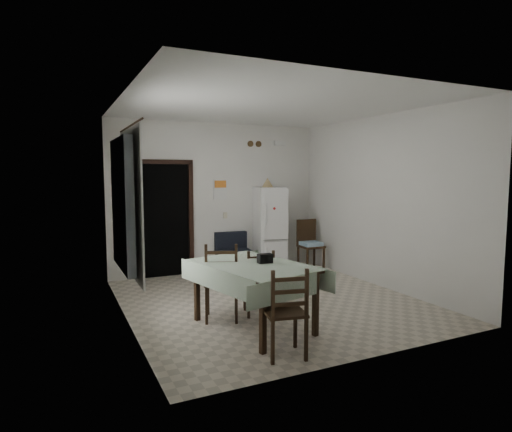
{
  "coord_description": "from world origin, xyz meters",
  "views": [
    {
      "loc": [
        -2.91,
        -5.63,
        1.92
      ],
      "look_at": [
        0.0,
        0.5,
        1.25
      ],
      "focal_mm": 30.0,
      "sensor_mm": 36.0,
      "label": 1
    }
  ],
  "objects": [
    {
      "name": "ground",
      "position": [
        0.0,
        0.0,
        0.0
      ],
      "size": [
        4.5,
        4.5,
        0.0
      ],
      "primitive_type": "plane",
      "color": "#BAAE98",
      "rests_on": "ground"
    },
    {
      "name": "ceiling",
      "position": [
        0.0,
        0.0,
        2.9
      ],
      "size": [
        4.2,
        4.5,
        0.02
      ],
      "primitive_type": null,
      "color": "white",
      "rests_on": "ground"
    },
    {
      "name": "wall_back",
      "position": [
        0.0,
        2.25,
        1.45
      ],
      "size": [
        4.2,
        0.02,
        2.9
      ],
      "primitive_type": null,
      "color": "white",
      "rests_on": "ground"
    },
    {
      "name": "wall_front",
      "position": [
        0.0,
        -2.25,
        1.45
      ],
      "size": [
        4.2,
        0.02,
        2.9
      ],
      "primitive_type": null,
      "color": "white",
      "rests_on": "ground"
    },
    {
      "name": "wall_left",
      "position": [
        -2.1,
        0.0,
        1.45
      ],
      "size": [
        0.02,
        4.5,
        2.9
      ],
      "primitive_type": null,
      "color": "white",
      "rests_on": "ground"
    },
    {
      "name": "wall_right",
      "position": [
        2.1,
        0.0,
        1.45
      ],
      "size": [
        0.02,
        4.5,
        2.9
      ],
      "primitive_type": null,
      "color": "white",
      "rests_on": "ground"
    },
    {
      "name": "doorway",
      "position": [
        -1.05,
        2.45,
        1.06
      ],
      "size": [
        1.06,
        0.52,
        2.22
      ],
      "color": "black",
      "rests_on": "ground"
    },
    {
      "name": "window_recess",
      "position": [
        -2.15,
        -0.2,
        1.55
      ],
      "size": [
        0.1,
        1.2,
        1.6
      ],
      "primitive_type": "cube",
      "color": "silver",
      "rests_on": "ground"
    },
    {
      "name": "curtain",
      "position": [
        -2.04,
        -0.2,
        1.55
      ],
      "size": [
        0.02,
        1.45,
        1.85
      ],
      "primitive_type": "cube",
      "color": "silver",
      "rests_on": "ground"
    },
    {
      "name": "curtain_rod",
      "position": [
        -2.03,
        -0.2,
        2.5
      ],
      "size": [
        0.02,
        1.6,
        0.02
      ],
      "primitive_type": "cylinder",
      "rotation": [
        1.57,
        0.0,
        0.0
      ],
      "color": "black",
      "rests_on": "ground"
    },
    {
      "name": "calendar",
      "position": [
        0.05,
        2.24,
        1.62
      ],
      "size": [
        0.28,
        0.02,
        0.4
      ],
      "primitive_type": "cube",
      "color": "white",
      "rests_on": "ground"
    },
    {
      "name": "calendar_image",
      "position": [
        0.05,
        2.23,
        1.72
      ],
      "size": [
        0.24,
        0.01,
        0.14
      ],
      "primitive_type": "cube",
      "color": "orange",
      "rests_on": "ground"
    },
    {
      "name": "light_switch",
      "position": [
        0.15,
        2.24,
        1.1
      ],
      "size": [
        0.08,
        0.02,
        0.12
      ],
      "primitive_type": "cube",
      "color": "beige",
      "rests_on": "ground"
    },
    {
      "name": "vent_left",
      "position": [
        0.7,
        2.23,
        2.52
      ],
      "size": [
        0.12,
        0.03,
        0.12
      ],
      "primitive_type": "cylinder",
      "rotation": [
        1.57,
        0.0,
        0.0
      ],
      "color": "#503B20",
      "rests_on": "ground"
    },
    {
      "name": "vent_right",
      "position": [
        0.88,
        2.23,
        2.52
      ],
      "size": [
        0.12,
        0.03,
        0.12
      ],
      "primitive_type": "cylinder",
      "rotation": [
        1.57,
        0.0,
        0.0
      ],
      "color": "#503B20",
      "rests_on": "ground"
    },
    {
      "name": "emergency_light",
      "position": [
        1.35,
        2.21,
        2.55
      ],
      "size": [
        0.25,
        0.07,
        0.09
      ],
      "primitive_type": "cube",
      "color": "white",
      "rests_on": "ground"
    },
    {
      "name": "fridge",
      "position": [
        0.97,
        1.93,
        0.83
      ],
      "size": [
        0.61,
        0.61,
        1.66
      ],
      "primitive_type": null,
      "rotation": [
        0.0,
        0.0,
        -0.14
      ],
      "color": "white",
      "rests_on": "ground"
    },
    {
      "name": "tan_cone",
      "position": [
        0.9,
        1.86,
        1.75
      ],
      "size": [
        0.25,
        0.25,
        0.18
      ],
      "primitive_type": "cone",
      "rotation": [
        0.0,
        0.0,
        0.12
      ],
      "color": "tan",
      "rests_on": "fridge"
    },
    {
      "name": "navy_seat",
      "position": [
        0.23,
        1.93,
        0.39
      ],
      "size": [
        0.69,
        0.67,
        0.78
      ],
      "primitive_type": null,
      "rotation": [
        0.0,
        0.0,
        -0.07
      ],
      "color": "black",
      "rests_on": "ground"
    },
    {
      "name": "corner_chair",
      "position": [
        1.7,
        1.52,
        0.5
      ],
      "size": [
        0.45,
        0.45,
        1.0
      ],
      "primitive_type": null,
      "rotation": [
        0.0,
        0.0,
        -0.04
      ],
      "color": "black",
      "rests_on": "ground"
    },
    {
      "name": "dining_table",
      "position": [
        -0.71,
        -0.92,
        0.41
      ],
      "size": [
        1.36,
        1.75,
        0.81
      ],
      "primitive_type": null,
      "rotation": [
        0.0,
        0.0,
        0.24
      ],
      "color": "#96AA91",
      "rests_on": "ground"
    },
    {
      "name": "black_bag",
      "position": [
        -0.56,
        -0.93,
        0.87
      ],
      "size": [
        0.18,
        0.11,
        0.12
      ],
      "primitive_type": "cube",
      "rotation": [
        0.0,
        0.0,
        -0.04
      ],
      "color": "black",
      "rests_on": "dining_table"
    },
    {
      "name": "dining_chair_far_left",
      "position": [
        -0.95,
        -0.45,
        0.52
      ],
      "size": [
        0.58,
        0.58,
        1.04
      ],
      "primitive_type": null,
      "rotation": [
        0.0,
        0.0,
        2.76
      ],
      "color": "black",
      "rests_on": "ground"
    },
    {
      "name": "dining_chair_far_right",
      "position": [
        -0.41,
        -0.46,
        0.45
      ],
      "size": [
        0.48,
        0.48,
        0.91
      ],
      "primitive_type": null,
      "rotation": [
        0.0,
        0.0,
        2.87
      ],
      "color": "black",
      "rests_on": "ground"
    },
    {
      "name": "dining_chair_near_head",
      "position": [
        -0.76,
        -1.81,
        0.48
      ],
      "size": [
        0.49,
        0.49,
        0.97
      ],
      "primitive_type": null,
      "rotation": [
        0.0,
        0.0,
        2.93
      ],
      "color": "black",
      "rests_on": "ground"
    }
  ]
}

